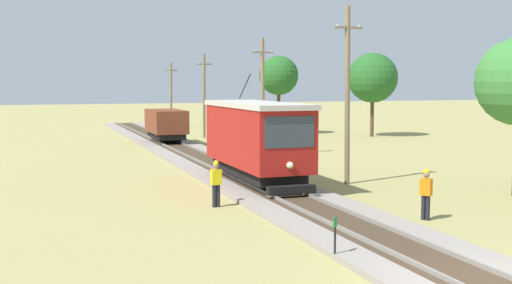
# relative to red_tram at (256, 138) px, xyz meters

# --- Properties ---
(track_ballast) EXTENTS (4.20, 120.00, 0.18)m
(track_ballast) POSITION_rel_red_tram_xyz_m (-0.00, -15.24, -2.10)
(track_ballast) COLOR gray
(track_ballast) RESTS_ON ground
(sleeper_bed) EXTENTS (2.04, 120.00, 0.01)m
(sleeper_bed) POSITION_rel_red_tram_xyz_m (-0.00, -15.24, -2.01)
(sleeper_bed) COLOR #423323
(sleeper_bed) RESTS_ON track_ballast
(rail_left) EXTENTS (0.07, 120.00, 0.14)m
(rail_left) POSITION_rel_red_tram_xyz_m (-0.72, -15.24, -1.94)
(rail_left) COLOR gray
(rail_left) RESTS_ON track_ballast
(rail_right) EXTENTS (0.07, 120.00, 0.14)m
(rail_right) POSITION_rel_red_tram_xyz_m (0.72, -15.24, -1.94)
(rail_right) COLOR gray
(rail_right) RESTS_ON track_ballast
(red_tram) EXTENTS (2.60, 8.54, 4.79)m
(red_tram) POSITION_rel_red_tram_xyz_m (0.00, 0.00, 0.00)
(red_tram) COLOR maroon
(red_tram) RESTS_ON rail_right
(freight_car) EXTENTS (2.40, 5.20, 2.31)m
(freight_car) POSITION_rel_red_tram_xyz_m (-0.00, 20.68, -0.64)
(freight_car) COLOR brown
(freight_car) RESTS_ON rail_right
(utility_pole_near_tram) EXTENTS (1.40, 0.40, 8.19)m
(utility_pole_near_tram) POSITION_rel_red_tram_xyz_m (4.21, -0.72, 2.00)
(utility_pole_near_tram) COLOR #7A664C
(utility_pole_near_tram) RESTS_ON ground
(utility_pole_mid) EXTENTS (1.40, 0.39, 7.49)m
(utility_pole_mid) POSITION_rel_red_tram_xyz_m (4.21, 10.76, 1.65)
(utility_pole_mid) COLOR #7A664C
(utility_pole_mid) RESTS_ON ground
(utility_pole_far) EXTENTS (1.40, 0.41, 7.09)m
(utility_pole_far) POSITION_rel_red_tram_xyz_m (4.21, 25.34, 1.45)
(utility_pole_far) COLOR #7A664C
(utility_pole_far) RESTS_ON ground
(utility_pole_distant) EXTENTS (1.40, 0.54, 6.77)m
(utility_pole_distant) POSITION_rel_red_tram_xyz_m (4.21, 38.96, 1.29)
(utility_pole_distant) COLOR #7A664C
(utility_pole_distant) RESTS_ON ground
(trackside_signal_marker) EXTENTS (0.21, 0.21, 1.18)m
(trackside_signal_marker) POSITION_rel_red_tram_xyz_m (-2.06, -12.19, -1.53)
(trackside_signal_marker) COLOR black
(trackside_signal_marker) RESTS_ON ground
(track_worker) EXTENTS (0.41, 0.45, 1.78)m
(track_worker) POSITION_rel_red_tram_xyz_m (3.10, -8.73, -1.21)
(track_worker) COLOR black
(track_worker) RESTS_ON ground
(second_worker) EXTENTS (0.39, 0.26, 1.78)m
(second_worker) POSITION_rel_red_tram_xyz_m (-3.06, -4.15, -1.21)
(second_worker) COLOR black
(second_worker) RESTS_ON ground
(tree_left_near) EXTENTS (3.56, 3.56, 7.11)m
(tree_left_near) POSITION_rel_red_tram_xyz_m (11.50, 26.64, 3.10)
(tree_left_near) COLOR #4C3823
(tree_left_near) RESTS_ON ground
(tree_right_near) EXTENTS (4.33, 4.33, 7.27)m
(tree_right_near) POSITION_rel_red_tram_xyz_m (18.36, 21.85, 2.89)
(tree_right_near) COLOR #4C3823
(tree_right_near) RESTS_ON ground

